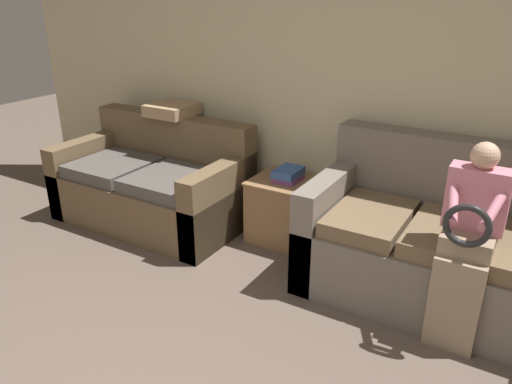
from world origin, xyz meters
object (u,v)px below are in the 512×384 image
object	(u,v)px
child_left_seated	(468,240)
throw_pillow	(172,110)
side_shelf	(288,209)
book_stack	(288,174)
couch_main	(451,249)
couch_side	(154,186)

from	to	relation	value
child_left_seated	throw_pillow	xyz separation A→B (m)	(-2.60, 0.63, 0.29)
side_shelf	book_stack	distance (m)	0.30
child_left_seated	book_stack	bearing A→B (deg)	157.48
couch_main	side_shelf	distance (m)	1.30
child_left_seated	book_stack	size ratio (longest dim) A/B	4.66
throw_pillow	side_shelf	bearing A→B (deg)	-1.98
couch_side	book_stack	xyz separation A→B (m)	(1.18, 0.26, 0.25)
couch_main	throw_pillow	distance (m)	2.55
couch_main	book_stack	size ratio (longest dim) A/B	7.24
child_left_seated	couch_side	bearing A→B (deg)	172.79
couch_side	side_shelf	xyz separation A→B (m)	(1.19, 0.26, -0.05)
child_left_seated	couch_main	bearing A→B (deg)	107.54
child_left_seated	throw_pillow	size ratio (longest dim) A/B	3.16
side_shelf	throw_pillow	xyz separation A→B (m)	(-1.19, 0.04, 0.67)
book_stack	throw_pillow	distance (m)	1.24
couch_main	child_left_seated	xyz separation A→B (m)	(0.13, -0.41, 0.29)
side_shelf	throw_pillow	distance (m)	1.36
couch_main	throw_pillow	world-z (taller)	couch_main
side_shelf	throw_pillow	size ratio (longest dim) A/B	1.54
couch_main	book_stack	bearing A→B (deg)	172.09
couch_main	couch_side	distance (m)	2.47
throw_pillow	couch_main	bearing A→B (deg)	-5.16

